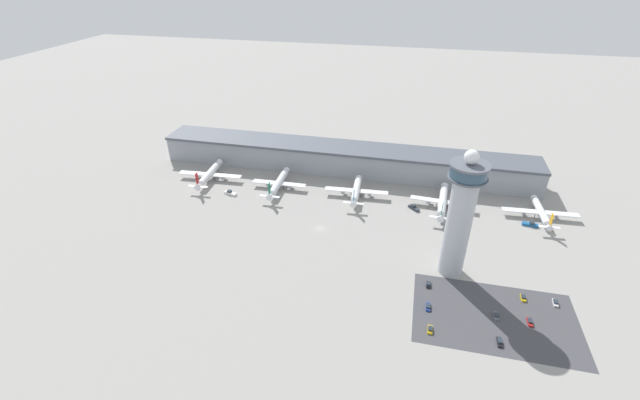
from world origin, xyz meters
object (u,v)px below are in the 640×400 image
(airplane_gate_bravo, at_px, (279,183))
(service_truck_fuel, at_px, (230,193))
(airplane_gate_alpha, at_px, (209,174))
(car_white_wagon, at_px, (430,329))
(control_tower, at_px, (460,215))
(airplane_gate_echo, at_px, (541,212))
(airplane_gate_delta, at_px, (443,201))
(car_red_hatchback, at_px, (428,307))
(service_truck_baggage, at_px, (414,208))
(car_grey_coupe, at_px, (530,322))
(car_blue_compact, at_px, (500,342))
(car_navy_sedan, at_px, (428,284))
(service_truck_water, at_px, (530,224))
(airplane_gate_charlie, at_px, (356,191))
(car_black_suv, at_px, (523,298))
(service_truck_catering, at_px, (455,227))
(car_silver_sedan, at_px, (555,303))
(car_maroon_suv, at_px, (496,316))

(airplane_gate_bravo, height_order, service_truck_fuel, airplane_gate_bravo)
(airplane_gate_alpha, xyz_separation_m, car_white_wagon, (137.09, -95.97, -3.61))
(control_tower, height_order, airplane_gate_echo, control_tower)
(airplane_gate_alpha, relative_size, airplane_gate_delta, 1.04)
(car_red_hatchback, bearing_deg, service_truck_baggage, 96.52)
(airplane_gate_delta, relative_size, car_grey_coupe, 8.75)
(airplane_gate_delta, relative_size, car_blue_compact, 8.44)
(airplane_gate_bravo, bearing_deg, car_navy_sedan, -37.33)
(airplane_gate_echo, relative_size, service_truck_water, 4.89)
(airplane_gate_charlie, distance_m, service_truck_fuel, 75.08)
(car_grey_coupe, relative_size, car_black_suv, 1.07)
(service_truck_catering, bearing_deg, service_truck_water, 17.42)
(car_red_hatchback, distance_m, car_silver_sedan, 53.20)
(car_black_suv, bearing_deg, car_maroon_suv, -132.52)
(airplane_gate_delta, xyz_separation_m, car_navy_sedan, (-6.65, -67.94, -3.79))
(service_truck_fuel, bearing_deg, car_blue_compact, -30.00)
(airplane_gate_alpha, xyz_separation_m, car_black_suv, (175.01, -69.45, -3.63))
(service_truck_water, distance_m, car_black_suv, 60.87)
(control_tower, xyz_separation_m, airplane_gate_delta, (-2.67, 55.43, -25.87))
(airplane_gate_bravo, height_order, airplane_gate_echo, airplane_gate_bravo)
(service_truck_water, height_order, car_grey_coupe, service_truck_water)
(airplane_gate_charlie, xyz_separation_m, service_truck_catering, (55.52, -21.76, -3.33))
(car_silver_sedan, distance_m, car_white_wagon, 56.89)
(airplane_gate_delta, bearing_deg, airplane_gate_charlie, 178.25)
(airplane_gate_charlie, xyz_separation_m, car_blue_compact, (68.78, -95.77, -3.85))
(service_truck_baggage, bearing_deg, car_navy_sedan, -82.10)
(service_truck_catering, distance_m, car_blue_compact, 75.19)
(service_truck_baggage, bearing_deg, airplane_gate_delta, 17.08)
(airplane_gate_bravo, distance_m, car_maroon_suv, 142.39)
(airplane_gate_bravo, bearing_deg, service_truck_water, -3.52)
(airplane_gate_charlie, distance_m, car_silver_sedan, 116.60)
(airplane_gate_alpha, relative_size, airplane_gate_charlie, 1.09)
(service_truck_fuel, xyz_separation_m, car_blue_compact, (142.55, -82.29, -0.25))
(airplane_gate_echo, height_order, service_truck_catering, airplane_gate_echo)
(service_truck_fuel, relative_size, car_blue_compact, 1.77)
(car_maroon_suv, bearing_deg, car_grey_coupe, -2.13)
(service_truck_fuel, xyz_separation_m, service_truck_water, (168.49, 4.02, -0.01))
(control_tower, relative_size, service_truck_catering, 8.16)
(airplane_gate_alpha, bearing_deg, airplane_gate_bravo, -1.62)
(car_grey_coupe, bearing_deg, car_red_hatchback, -179.32)
(service_truck_catering, bearing_deg, car_navy_sedan, -105.15)
(car_black_suv, bearing_deg, service_truck_water, 77.39)
(control_tower, xyz_separation_m, airplane_gate_echo, (49.07, 56.40, -26.28))
(service_truck_baggage, bearing_deg, car_blue_compact, -68.68)
(airplane_gate_alpha, bearing_deg, control_tower, -21.57)
(service_truck_baggage, distance_m, car_red_hatchback, 77.39)
(airplane_gate_echo, distance_m, car_white_wagon, 110.96)
(airplane_gate_bravo, height_order, service_truck_catering, airplane_gate_bravo)
(airplane_gate_bravo, xyz_separation_m, airplane_gate_echo, (148.52, 0.18, -0.12))
(service_truck_catering, bearing_deg, car_maroon_suv, -77.26)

